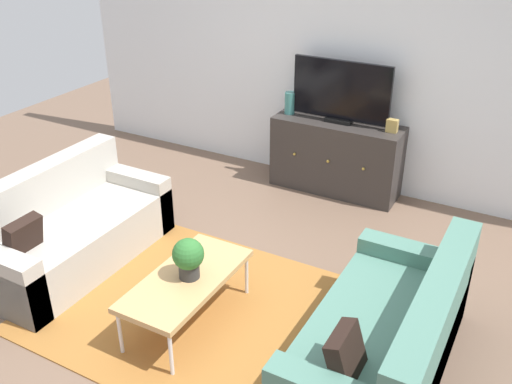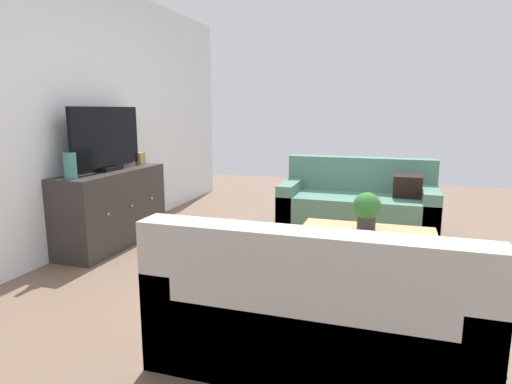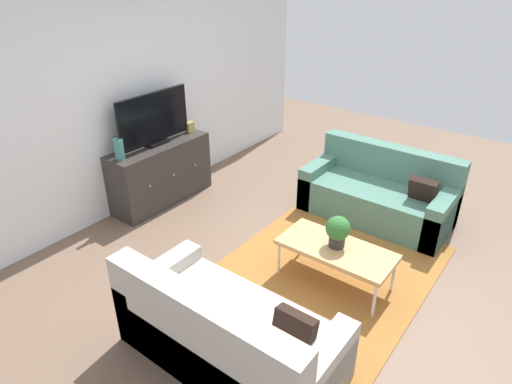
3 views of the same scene
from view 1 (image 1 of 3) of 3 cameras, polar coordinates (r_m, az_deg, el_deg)
The scene contains 11 objects.
ground_plane at distance 4.62m, azimuth -4.15°, elevation -10.79°, with size 10.00×10.00×0.00m, color brown.
wall_back at distance 6.11m, azimuth 8.68°, elevation 12.90°, with size 6.40×0.12×2.70m, color white.
area_rug at distance 4.52m, azimuth -5.19°, elevation -11.75°, with size 2.50×1.90×0.01m, color #9E662D.
couch_left_side at distance 5.20m, azimuth -18.35°, elevation -3.76°, with size 0.83×1.72×0.83m.
couch_right_side at distance 3.93m, azimuth 13.33°, elevation -14.40°, with size 0.83×1.72×0.83m.
coffee_table at distance 4.22m, azimuth -6.95°, elevation -8.74°, with size 0.51×1.08×0.41m.
potted_plant at distance 4.10m, azimuth -6.76°, elevation -6.43°, with size 0.23×0.23×0.31m.
tv_console at distance 6.14m, azimuth 7.97°, elevation 3.50°, with size 1.36×0.47×0.78m.
flat_screen_tv at distance 5.91m, azimuth 8.49°, elevation 9.84°, with size 1.03×0.16×0.64m.
glass_vase at distance 6.16m, azimuth 3.39°, elevation 8.85°, with size 0.11×0.11×0.24m, color teal.
mantel_clock at distance 5.82m, azimuth 13.41°, elevation 6.44°, with size 0.11×0.07×0.13m, color tan.
Camera 1 is at (2.03, -3.01, 2.86)m, focal length 40.15 mm.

